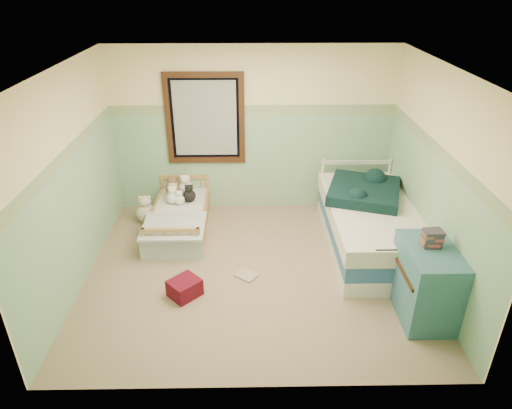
{
  "coord_description": "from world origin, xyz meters",
  "views": [
    {
      "loc": [
        -0.06,
        -4.69,
        3.4
      ],
      "look_at": [
        0.02,
        0.35,
        0.77
      ],
      "focal_mm": 31.67,
      "sensor_mm": 36.0,
      "label": 1
    }
  ],
  "objects_px": {
    "plush_floor_cream": "(146,213)",
    "red_pillow": "(185,288)",
    "plush_floor_tan": "(151,227)",
    "floor_book": "(246,275)",
    "toddler_bed_frame": "(180,223)",
    "dresser": "(426,282)",
    "twin_bed_frame": "(368,241)"
  },
  "relations": [
    {
      "from": "toddler_bed_frame",
      "to": "red_pillow",
      "type": "bearing_deg",
      "value": -80.36
    },
    {
      "from": "toddler_bed_frame",
      "to": "floor_book",
      "type": "height_order",
      "value": "toddler_bed_frame"
    },
    {
      "from": "twin_bed_frame",
      "to": "dresser",
      "type": "relative_size",
      "value": 2.54
    },
    {
      "from": "toddler_bed_frame",
      "to": "twin_bed_frame",
      "type": "relative_size",
      "value": 0.72
    },
    {
      "from": "floor_book",
      "to": "toddler_bed_frame",
      "type": "bearing_deg",
      "value": 166.92
    },
    {
      "from": "plush_floor_tan",
      "to": "toddler_bed_frame",
      "type": "bearing_deg",
      "value": 17.41
    },
    {
      "from": "dresser",
      "to": "floor_book",
      "type": "xyz_separation_m",
      "value": [
        -1.93,
        0.71,
        -0.41
      ]
    },
    {
      "from": "plush_floor_cream",
      "to": "red_pillow",
      "type": "relative_size",
      "value": 0.86
    },
    {
      "from": "plush_floor_cream",
      "to": "floor_book",
      "type": "relative_size",
      "value": 1.13
    },
    {
      "from": "plush_floor_cream",
      "to": "dresser",
      "type": "height_order",
      "value": "dresser"
    },
    {
      "from": "toddler_bed_frame",
      "to": "twin_bed_frame",
      "type": "xyz_separation_m",
      "value": [
        2.63,
        -0.56,
        0.01
      ]
    },
    {
      "from": "dresser",
      "to": "plush_floor_tan",
      "type": "bearing_deg",
      "value": 152.16
    },
    {
      "from": "twin_bed_frame",
      "to": "floor_book",
      "type": "distance_m",
      "value": 1.77
    },
    {
      "from": "red_pillow",
      "to": "plush_floor_cream",
      "type": "bearing_deg",
      "value": 114.24
    },
    {
      "from": "plush_floor_tan",
      "to": "dresser",
      "type": "relative_size",
      "value": 0.27
    },
    {
      "from": "toddler_bed_frame",
      "to": "dresser",
      "type": "bearing_deg",
      "value": -32.75
    },
    {
      "from": "plush_floor_cream",
      "to": "floor_book",
      "type": "height_order",
      "value": "plush_floor_cream"
    },
    {
      "from": "toddler_bed_frame",
      "to": "floor_book",
      "type": "distance_m",
      "value": 1.52
    },
    {
      "from": "toddler_bed_frame",
      "to": "plush_floor_cream",
      "type": "height_order",
      "value": "plush_floor_cream"
    },
    {
      "from": "plush_floor_tan",
      "to": "dresser",
      "type": "bearing_deg",
      "value": -27.84
    },
    {
      "from": "plush_floor_cream",
      "to": "toddler_bed_frame",
      "type": "bearing_deg",
      "value": -24.91
    },
    {
      "from": "toddler_bed_frame",
      "to": "plush_floor_tan",
      "type": "height_order",
      "value": "plush_floor_tan"
    },
    {
      "from": "dresser",
      "to": "red_pillow",
      "type": "distance_m",
      "value": 2.69
    },
    {
      "from": "plush_floor_cream",
      "to": "dresser",
      "type": "xyz_separation_m",
      "value": [
        3.45,
        -2.12,
        0.28
      ]
    },
    {
      "from": "toddler_bed_frame",
      "to": "plush_floor_cream",
      "type": "bearing_deg",
      "value": 155.09
    },
    {
      "from": "twin_bed_frame",
      "to": "floor_book",
      "type": "xyz_separation_m",
      "value": [
        -1.66,
        -0.61,
        -0.1
      ]
    },
    {
      "from": "plush_floor_tan",
      "to": "floor_book",
      "type": "relative_size",
      "value": 0.89
    },
    {
      "from": "plush_floor_cream",
      "to": "floor_book",
      "type": "bearing_deg",
      "value": -43.03
    },
    {
      "from": "dresser",
      "to": "floor_book",
      "type": "relative_size",
      "value": 3.29
    },
    {
      "from": "dresser",
      "to": "red_pillow",
      "type": "height_order",
      "value": "dresser"
    },
    {
      "from": "plush_floor_cream",
      "to": "red_pillow",
      "type": "xyz_separation_m",
      "value": [
        0.8,
        -1.77,
        -0.04
      ]
    },
    {
      "from": "toddler_bed_frame",
      "to": "red_pillow",
      "type": "distance_m",
      "value": 1.54
    }
  ]
}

